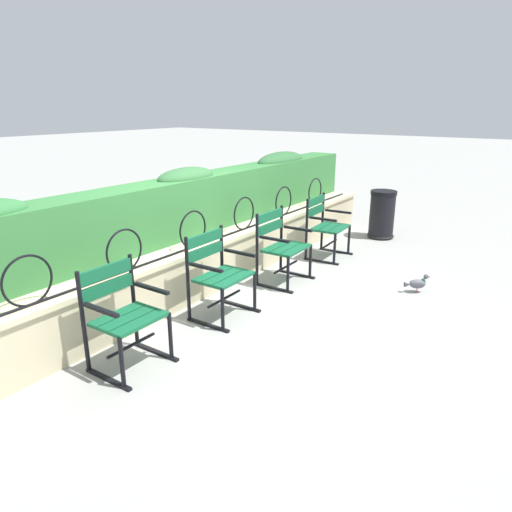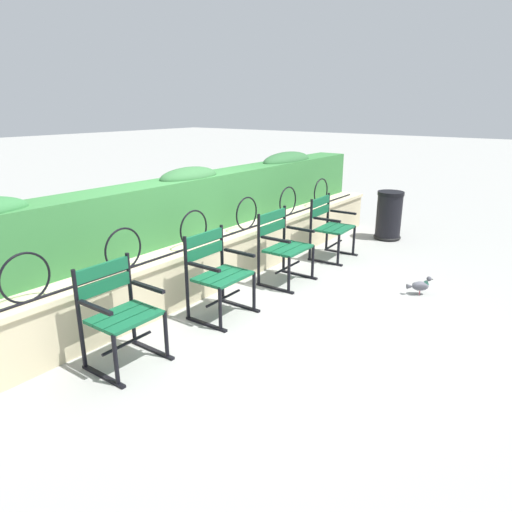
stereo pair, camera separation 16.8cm
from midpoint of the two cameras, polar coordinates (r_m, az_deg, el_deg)
ground_plane at (r=5.16m, az=1.31°, el=-5.90°), size 60.00×60.00×0.00m
stone_wall at (r=5.50m, az=-5.17°, el=-1.05°), size 7.74×0.41×0.60m
iron_arch_fence at (r=5.15m, az=-6.42°, el=3.12°), size 7.20×0.02×0.42m
hedge_row at (r=5.61m, az=-8.35°, el=6.37°), size 7.59×0.46×0.81m
park_chair_leftmost at (r=4.01m, az=-15.40°, el=-6.64°), size 0.57×0.52×0.88m
park_chair_centre_left at (r=4.76m, az=-3.82°, el=-1.99°), size 0.60×0.53×0.89m
park_chair_centre_right at (r=5.67m, az=4.17°, el=1.37°), size 0.62×0.53×0.89m
park_chair_rightmost at (r=6.68m, az=9.78°, el=3.69°), size 0.62×0.55×0.88m
pigeon_near_chairs at (r=5.72m, az=20.33°, el=-3.44°), size 0.21×0.25×0.22m
trash_bin at (r=7.88m, az=16.62°, el=4.68°), size 0.44×0.44×0.78m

